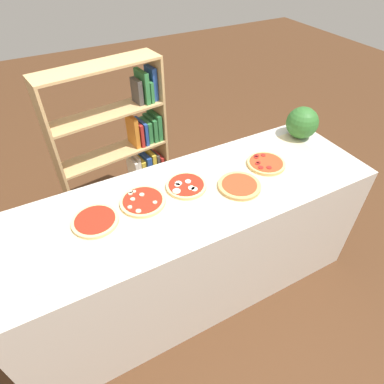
{
  "coord_description": "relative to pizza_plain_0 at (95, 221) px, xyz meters",
  "views": [
    {
      "loc": [
        -0.69,
        -1.28,
        2.22
      ],
      "look_at": [
        0.0,
        0.0,
        0.95
      ],
      "focal_mm": 30.61,
      "sensor_mm": 36.0,
      "label": 1
    }
  ],
  "objects": [
    {
      "name": "pizza_mushroom_1",
      "position": [
        0.28,
        0.02,
        0.0
      ],
      "size": [
        0.26,
        0.26,
        0.03
      ],
      "color": "#E5C17F",
      "rests_on": "parchment_paper"
    },
    {
      "name": "pizza_plain_3",
      "position": [
        0.85,
        -0.13,
        0.0
      ],
      "size": [
        0.26,
        0.26,
        0.02
      ],
      "color": "tan",
      "rests_on": "parchment_paper"
    },
    {
      "name": "pizza_mozzarella_2",
      "position": [
        0.57,
        0.03,
        0.0
      ],
      "size": [
        0.25,
        0.25,
        0.03
      ],
      "color": "#E5C17F",
      "rests_on": "parchment_paper"
    },
    {
      "name": "pizza_plain_0",
      "position": [
        0.0,
        0.0,
        0.0
      ],
      "size": [
        0.25,
        0.25,
        0.02
      ],
      "color": "#E5C17F",
      "rests_on": "parchment_paper"
    },
    {
      "name": "pizza_pepperoni_4",
      "position": [
        1.14,
        -0.02,
        0.0
      ],
      "size": [
        0.25,
        0.25,
        0.03
      ],
      "color": "#DBB26B",
      "rests_on": "parchment_paper"
    },
    {
      "name": "ground_plane",
      "position": [
        0.57,
        -0.05,
        -0.94
      ],
      "size": [
        12.0,
        12.0,
        0.0
      ],
      "primitive_type": "plane",
      "color": "#4C2D19"
    },
    {
      "name": "parchment_paper",
      "position": [
        0.57,
        -0.05,
        -0.01
      ],
      "size": [
        1.96,
        0.54,
        0.0
      ],
      "primitive_type": "cube",
      "color": "beige",
      "rests_on": "counter"
    },
    {
      "name": "bookshelf",
      "position": [
        0.5,
        0.94,
        -0.3
      ],
      "size": [
        0.92,
        0.35,
        1.42
      ],
      "color": "tan",
      "rests_on": "ground_plane"
    },
    {
      "name": "watermelon",
      "position": [
        1.58,
        0.15,
        0.1
      ],
      "size": [
        0.23,
        0.23,
        0.23
      ],
      "primitive_type": "sphere",
      "color": "#2D6628",
      "rests_on": "counter"
    },
    {
      "name": "counter",
      "position": [
        0.57,
        -0.05,
        -0.48
      ],
      "size": [
        2.33,
        0.76,
        0.93
      ],
      "primitive_type": "cube",
      "color": "beige",
      "rests_on": "ground_plane"
    }
  ]
}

